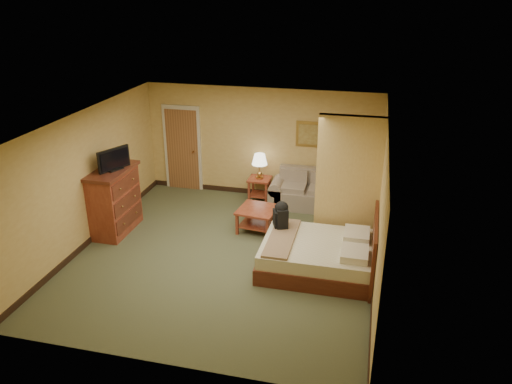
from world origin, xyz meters
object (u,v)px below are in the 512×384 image
(coffee_table, at_px, (258,215))
(loveseat, at_px, (308,195))
(bed, at_px, (321,255))
(dresser, at_px, (114,200))

(coffee_table, bearing_deg, loveseat, 59.66)
(coffee_table, bearing_deg, bed, -40.44)
(coffee_table, distance_m, dresser, 2.94)
(coffee_table, height_order, bed, bed)
(coffee_table, height_order, dresser, dresser)
(loveseat, xyz_separation_m, dresser, (-3.67, -2.13, 0.40))
(coffee_table, xyz_separation_m, dresser, (-2.84, -0.70, 0.33))
(dresser, bearing_deg, bed, -7.24)
(coffee_table, relative_size, bed, 0.43)
(loveseat, height_order, coffee_table, loveseat)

